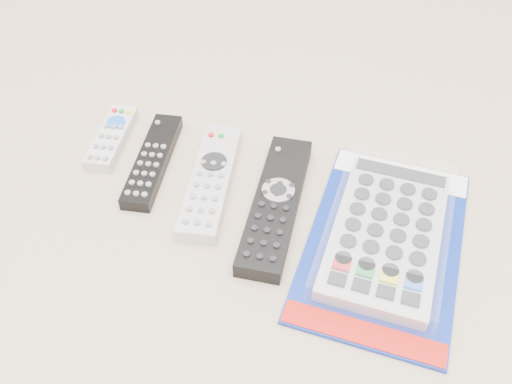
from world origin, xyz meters
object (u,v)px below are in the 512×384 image
(remote_small_grey, at_px, (112,137))
(remote_large_black, at_px, (276,204))
(remote_silver_dvd, at_px, (211,180))
(jumbo_remote_packaged, at_px, (387,233))
(remote_slim_black, at_px, (153,160))

(remote_small_grey, distance_m, remote_large_black, 0.30)
(remote_small_grey, height_order, remote_silver_dvd, remote_silver_dvd)
(remote_small_grey, xyz_separation_m, remote_large_black, (0.29, -0.06, 0.00))
(remote_small_grey, bearing_deg, remote_large_black, -20.75)
(remote_large_black, distance_m, jumbo_remote_packaged, 0.16)
(remote_slim_black, bearing_deg, remote_silver_dvd, -17.50)
(remote_small_grey, relative_size, remote_large_black, 0.57)
(remote_slim_black, xyz_separation_m, remote_large_black, (0.21, -0.03, 0.00))
(jumbo_remote_packaged, bearing_deg, remote_small_grey, 171.91)
(remote_slim_black, bearing_deg, remote_large_black, -17.82)
(remote_slim_black, xyz_separation_m, remote_silver_dvd, (0.10, -0.01, 0.00))
(remote_small_grey, distance_m, remote_slim_black, 0.09)
(remote_slim_black, distance_m, remote_large_black, 0.21)
(remote_slim_black, bearing_deg, jumbo_remote_packaged, -15.80)
(remote_silver_dvd, distance_m, remote_large_black, 0.11)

